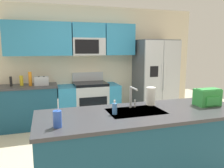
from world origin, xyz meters
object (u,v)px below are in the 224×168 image
object	(u,v)px
toaster	(42,81)
sink_faucet	(132,95)
refrigerator	(155,79)
drink_cup_blue	(57,119)
paper_towel_roll	(151,96)
bottle_orange	(30,79)
soap_dispenser	(115,109)
bottle_yellow	(21,81)
backpack	(207,97)
pepper_mill	(11,81)
range_oven	(89,102)

from	to	relation	value
toaster	sink_faucet	distance (m)	2.44
refrigerator	drink_cup_blue	world-z (taller)	refrigerator
paper_towel_roll	drink_cup_blue	bearing A→B (deg)	-158.40
bottle_orange	soap_dispenser	distance (m)	2.58
drink_cup_blue	soap_dispenser	world-z (taller)	drink_cup_blue
toaster	bottle_orange	bearing A→B (deg)	178.05
refrigerator	toaster	world-z (taller)	refrigerator
bottle_orange	drink_cup_blue	world-z (taller)	drink_cup_blue
soap_dispenser	refrigerator	bearing A→B (deg)	52.65
drink_cup_blue	soap_dispenser	distance (m)	0.70
bottle_yellow	paper_towel_roll	bearing A→B (deg)	-49.92
bottle_yellow	sink_faucet	xyz separation A→B (m)	(1.51, -2.25, 0.07)
paper_towel_roll	backpack	world-z (taller)	paper_towel_roll
pepper_mill	sink_faucet	distance (m)	2.80
bottle_yellow	backpack	bearing A→B (deg)	-43.63
backpack	drink_cup_blue	bearing A→B (deg)	-172.87
refrigerator	drink_cup_blue	size ratio (longest dim) A/B	6.47
sink_faucet	paper_towel_roll	size ratio (longest dim) A/B	1.17
range_oven	soap_dispenser	size ratio (longest dim) A/B	8.00
toaster	soap_dispenser	size ratio (longest dim) A/B	1.65
bottle_yellow	bottle_orange	bearing A→B (deg)	-23.81
sink_faucet	range_oven	bearing A→B (deg)	93.22
range_oven	soap_dispenser	bearing A→B (deg)	-93.98
range_oven	bottle_orange	xyz separation A→B (m)	(-1.21, -0.05, 0.60)
pepper_mill	drink_cup_blue	xyz separation A→B (m)	(0.75, -2.63, -0.01)
refrigerator	bottle_orange	size ratio (longest dim) A/B	6.54
toaster	drink_cup_blue	xyz separation A→B (m)	(0.17, -2.58, -0.01)
bottle_yellow	backpack	world-z (taller)	backpack
drink_cup_blue	backpack	xyz separation A→B (m)	(1.98, 0.25, 0.03)
pepper_mill	drink_cup_blue	size ratio (longest dim) A/B	0.69
paper_towel_roll	pepper_mill	bearing A→B (deg)	133.41
soap_dispenser	drink_cup_blue	bearing A→B (deg)	-160.48
bottle_orange	paper_towel_roll	xyz separation A→B (m)	(1.65, -2.09, -0.02)
soap_dispenser	paper_towel_roll	distance (m)	0.66
range_oven	pepper_mill	distance (m)	1.68
sink_faucet	soap_dispenser	xyz separation A→B (m)	(-0.29, -0.18, -0.10)
range_oven	toaster	distance (m)	1.14
soap_dispenser	pepper_mill	bearing A→B (deg)	120.54
toaster	bottle_orange	world-z (taller)	bottle_orange
toaster	pepper_mill	size ratio (longest dim) A/B	1.43
range_oven	refrigerator	world-z (taller)	refrigerator
drink_cup_blue	paper_towel_roll	distance (m)	1.36
backpack	pepper_mill	bearing A→B (deg)	138.88
refrigerator	paper_towel_roll	world-z (taller)	refrigerator
toaster	backpack	size ratio (longest dim) A/B	0.87
refrigerator	bottle_orange	distance (m)	2.82
range_oven	soap_dispenser	distance (m)	2.46
pepper_mill	bottle_yellow	distance (m)	0.20
range_oven	refrigerator	distance (m)	1.68
sink_faucet	drink_cup_blue	bearing A→B (deg)	-156.30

